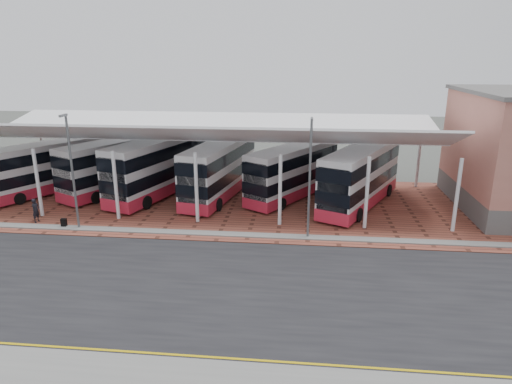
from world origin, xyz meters
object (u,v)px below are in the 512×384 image
at_px(bus_5, 361,177).
at_px(pedestrian, 36,210).
at_px(bus_2, 159,167).
at_px(bus_3, 220,170).
at_px(bus_0, 47,168).
at_px(bus_1, 118,166).
at_px(bus_4, 293,172).

xyz_separation_m(bus_5, pedestrian, (-23.79, -6.31, -1.46)).
bearing_deg(bus_2, bus_3, 17.19).
relative_size(bus_0, pedestrian, 5.94).
height_order(bus_1, bus_5, bus_5).
relative_size(bus_0, bus_1, 0.95).
distance_m(bus_2, bus_5, 16.93).
bearing_deg(pedestrian, bus_2, -33.16).
bearing_deg(bus_1, bus_2, 18.73).
xyz_separation_m(bus_2, bus_3, (5.28, -0.08, -0.11)).
bearing_deg(bus_1, bus_3, 23.55).
distance_m(bus_2, bus_4, 11.48).
bearing_deg(bus_1, bus_0, -142.04).
bearing_deg(bus_4, bus_0, -145.89).
height_order(bus_4, bus_5, bus_5).
xyz_separation_m(bus_3, bus_5, (11.60, -1.21, 0.03)).
xyz_separation_m(bus_0, bus_3, (15.21, 0.32, 0.13)).
distance_m(bus_2, bus_3, 5.29).
height_order(bus_0, bus_5, bus_5).
xyz_separation_m(bus_4, bus_5, (5.41, -1.70, 0.16)).
bearing_deg(bus_2, pedestrian, -114.21).
bearing_deg(bus_4, bus_1, -148.93).
bearing_deg(bus_0, pedestrian, -37.85).
distance_m(bus_1, bus_2, 3.98).
xyz_separation_m(bus_1, bus_2, (3.93, -0.64, 0.16)).
xyz_separation_m(bus_1, bus_5, (20.81, -1.93, 0.07)).
relative_size(bus_0, bus_2, 0.86).
bearing_deg(bus_2, bus_0, -159.61).
relative_size(bus_0, bus_5, 0.92).
relative_size(bus_5, pedestrian, 6.47).
height_order(bus_3, pedestrian, bus_3).
xyz_separation_m(bus_0, bus_5, (26.81, -0.88, 0.16)).
bearing_deg(pedestrian, bus_5, -66.03).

